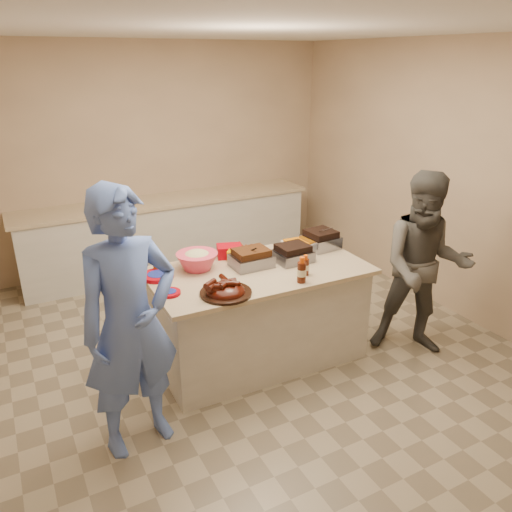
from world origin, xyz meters
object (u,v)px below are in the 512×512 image
rib_platter (226,294)px  bbq_bottle_a (301,282)px  plastic_cup (158,271)px  mustard_bottle (230,261)px  coleslaw_bowl (198,269)px  guest_gray (413,348)px  guest_blue (143,438)px  bbq_bottle_b (305,275)px  island (259,357)px  roasting_pan (320,248)px

rib_platter → bbq_bottle_a: bbq_bottle_a is taller
plastic_cup → mustard_bottle: bearing=-8.2°
coleslaw_bowl → bbq_bottle_a: bearing=-45.2°
bbq_bottle_a → guest_gray: size_ratio=0.13×
coleslaw_bowl → guest_blue: 1.38m
guest_blue → guest_gray: guest_gray is taller
rib_platter → guest_gray: 1.98m
bbq_bottle_b → island: bearing=135.0°
rib_platter → roasting_pan: (1.18, 0.48, 0.00)m
roasting_pan → guest_gray: 1.27m
bbq_bottle_a → mustard_bottle: size_ratio=1.70×
coleslaw_bowl → guest_blue: size_ratio=0.19×
island → plastic_cup: bearing=155.9°
island → guest_gray: size_ratio=1.10×
rib_platter → mustard_bottle: rib_platter is taller
roasting_pan → bbq_bottle_b: size_ratio=1.67×
bbq_bottle_b → plastic_cup: bearing=148.5°
plastic_cup → guest_gray: (2.09, -0.90, -0.86)m
rib_platter → coleslaw_bowl: 0.55m
rib_platter → bbq_bottle_b: bearing=1.8°
bbq_bottle_b → guest_blue: 1.73m
rib_platter → bbq_bottle_a: 0.62m
plastic_cup → guest_blue: bearing=-117.4°
bbq_bottle_b → guest_gray: (1.05, -0.26, -0.86)m
plastic_cup → coleslaw_bowl: bearing=-19.8°
bbq_bottle_a → guest_gray: bbq_bottle_a is taller
bbq_bottle_a → bbq_bottle_b: 0.15m
guest_blue → guest_gray: 2.54m
bbq_bottle_a → bbq_bottle_b: bbq_bottle_a is taller
coleslaw_bowl → mustard_bottle: bearing=4.1°
bbq_bottle_b → guest_blue: bbq_bottle_b is taller
bbq_bottle_a → plastic_cup: size_ratio=2.26×
bbq_bottle_a → mustard_bottle: 0.72m
island → plastic_cup: size_ratio=19.57×
island → coleslaw_bowl: size_ratio=5.23×
rib_platter → guest_blue: size_ratio=0.21×
bbq_bottle_b → bbq_bottle_a: bearing=-134.8°
rib_platter → mustard_bottle: (0.29, 0.57, 0.00)m
guest_blue → island: bearing=12.6°
rib_platter → bbq_bottle_a: (0.61, -0.08, 0.00)m
rib_platter → roasting_pan: size_ratio=1.37×
coleslaw_bowl → bbq_bottle_a: 0.88m
bbq_bottle_a → bbq_bottle_b: (0.10, 0.10, 0.00)m
plastic_cup → guest_blue: plastic_cup is taller
mustard_bottle → bbq_bottle_a: bearing=-63.9°
roasting_pan → island: bearing=-171.0°
rib_platter → mustard_bottle: size_ratio=3.18×
island → bbq_bottle_b: bearing=-44.0°
guest_gray → bbq_bottle_b: bearing=-157.1°
roasting_pan → bbq_bottle_a: 0.80m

